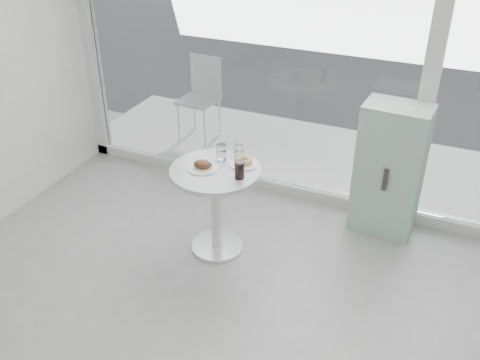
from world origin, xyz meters
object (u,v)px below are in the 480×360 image
at_px(water_tumbler_b, 239,152).
at_px(mint_cabinet, 389,170).
at_px(main_table, 216,193).
at_px(patio_chair, 202,93).
at_px(plate_fritter, 203,166).
at_px(water_tumbler_a, 221,153).
at_px(plate_donut, 244,162).
at_px(cola_glass, 239,170).

bearing_deg(water_tumbler_b, mint_cabinet, 29.58).
height_order(main_table, water_tumbler_b, water_tumbler_b).
distance_m(mint_cabinet, patio_chair, 2.48).
distance_m(main_table, plate_fritter, 0.26).
bearing_deg(water_tumbler_a, mint_cabinet, 29.60).
bearing_deg(patio_chair, mint_cabinet, -19.48).
height_order(water_tumbler_a, water_tumbler_b, water_tumbler_a).
xyz_separation_m(patio_chair, plate_fritter, (0.98, -1.87, 0.22)).
bearing_deg(water_tumbler_b, plate_fritter, -123.67).
xyz_separation_m(plate_fritter, plate_donut, (0.26, 0.20, -0.01)).
bearing_deg(water_tumbler_a, plate_donut, -2.34).
xyz_separation_m(main_table, plate_fritter, (-0.09, -0.03, 0.25)).
height_order(plate_donut, cola_glass, cola_glass).
height_order(mint_cabinet, patio_chair, mint_cabinet).
bearing_deg(patio_chair, plate_fritter, -59.06).
distance_m(plate_fritter, water_tumbler_b, 0.33).
bearing_deg(cola_glass, water_tumbler_b, 114.73).
height_order(plate_fritter, water_tumbler_b, water_tumbler_b).
relative_size(mint_cabinet, plate_donut, 4.88).
relative_size(mint_cabinet, cola_glass, 8.17).
height_order(main_table, plate_donut, plate_donut).
height_order(patio_chair, plate_fritter, patio_chair).
bearing_deg(water_tumbler_a, cola_glass, -40.92).
height_order(plate_donut, water_tumbler_a, water_tumbler_a).
bearing_deg(water_tumbler_a, main_table, -81.16).
relative_size(patio_chair, cola_glass, 6.51).
xyz_separation_m(main_table, mint_cabinet, (1.22, 0.88, 0.04)).
distance_m(main_table, cola_glass, 0.37).
bearing_deg(mint_cabinet, water_tumbler_b, -146.51).
distance_m(patio_chair, water_tumbler_b, 1.99).
height_order(plate_fritter, water_tumbler_a, water_tumbler_a).
xyz_separation_m(water_tumbler_a, water_tumbler_b, (0.12, 0.07, -0.00)).
relative_size(plate_donut, water_tumbler_b, 1.96).
distance_m(main_table, plate_donut, 0.34).
bearing_deg(mint_cabinet, patio_chair, 161.14).
bearing_deg(main_table, mint_cabinet, 35.83).
height_order(mint_cabinet, water_tumbler_a, mint_cabinet).
bearing_deg(cola_glass, main_table, 167.66).
distance_m(plate_fritter, plate_donut, 0.33).
xyz_separation_m(main_table, cola_glass, (0.23, -0.05, 0.29)).
bearing_deg(plate_donut, mint_cabinet, 34.44).
bearing_deg(plate_donut, main_table, -136.82).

